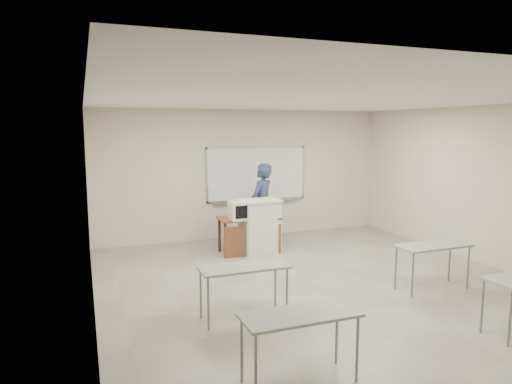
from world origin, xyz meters
name	(u,v)px	position (x,y,z in m)	size (l,w,h in m)	color
floor	(328,291)	(0.00, 0.00, -0.01)	(7.00, 8.00, 0.01)	gray
whiteboard	(257,175)	(0.30, 3.97, 1.48)	(2.48, 0.10, 1.31)	white
student_desks	(382,276)	(0.00, -1.35, 0.67)	(4.40, 2.20, 0.73)	gray
instructor_desk	(251,229)	(-0.40, 2.49, 0.52)	(1.26, 0.63, 0.75)	brown
podium	(260,226)	(-0.20, 2.50, 0.56)	(0.79, 0.58, 1.12)	white
crt_monitor	(239,210)	(-0.65, 2.48, 0.93)	(0.40, 0.44, 0.38)	beige
laptop	(246,216)	(-0.50, 2.48, 0.81)	(0.37, 0.34, 0.27)	black
mouse	(257,215)	(-0.20, 2.65, 0.77)	(0.10, 0.06, 0.04)	#A5A9AE
keyboard	(269,199)	(-0.05, 2.38, 1.13)	(0.46, 0.15, 0.03)	beige
presenter	(262,205)	(0.03, 2.96, 0.91)	(0.67, 0.44, 1.82)	black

